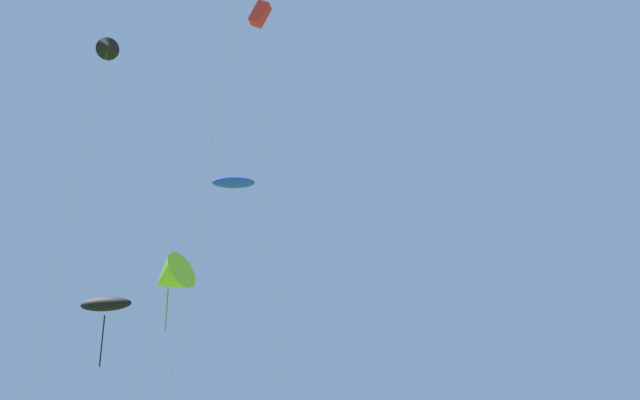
# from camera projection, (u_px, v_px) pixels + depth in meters

# --- Properties ---
(kite_lime_delta) EXTENTS (2.62, 2.26, 8.45)m
(kite_lime_delta) POSITION_uv_depth(u_px,v_px,m) (169.00, 278.00, 27.72)
(kite_lime_delta) COLOR #99DB2D
(kite_lime_delta) RESTS_ON ground
(kite_black_delta) EXTENTS (2.56, 2.59, 23.96)m
(kite_black_delta) POSITION_uv_depth(u_px,v_px,m) (108.00, 48.00, 39.76)
(kite_black_delta) COLOR black
(kite_black_delta) RESTS_ON ground
(kite_red_box) EXTENTS (3.20, 1.16, 32.92)m
(kite_red_box) POSITION_uv_depth(u_px,v_px,m) (260.00, 15.00, 51.51)
(kite_red_box) COLOR red
(kite_red_box) RESTS_ON ground
(kite_black_parafoil) EXTENTS (3.66, 2.73, 9.12)m
(kite_black_parafoil) POSITION_uv_depth(u_px,v_px,m) (106.00, 304.00, 41.14)
(kite_black_parafoil) COLOR black
(kite_black_parafoil) RESTS_ON ground
(kite_blue_parafoil) EXTENTS (4.31, 3.18, 22.19)m
(kite_blue_parafoil) POSITION_uv_depth(u_px,v_px,m) (233.00, 183.00, 58.71)
(kite_blue_parafoil) COLOR blue
(kite_blue_parafoil) RESTS_ON ground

